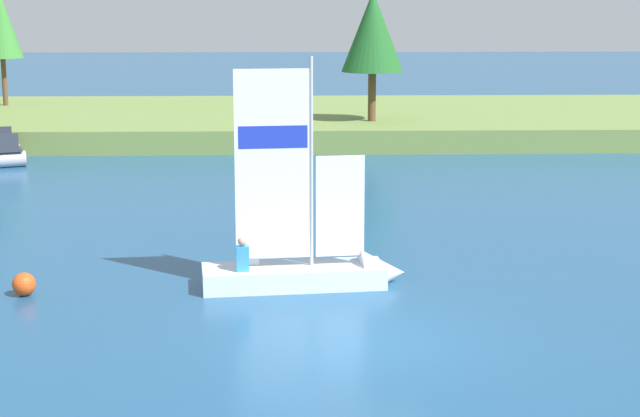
{
  "coord_description": "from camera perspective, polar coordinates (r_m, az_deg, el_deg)",
  "views": [
    {
      "loc": [
        -1.38,
        -18.21,
        6.4
      ],
      "look_at": [
        -0.67,
        6.52,
        1.2
      ],
      "focal_mm": 57.08,
      "sensor_mm": 36.0,
      "label": 1
    }
  ],
  "objects": [
    {
      "name": "ground_plane",
      "position": [
        19.35,
        2.56,
        -7.45
      ],
      "size": [
        200.0,
        200.0,
        0.0
      ],
      "primitive_type": "plane",
      "color": "navy"
    },
    {
      "name": "shore_bank",
      "position": [
        48.97,
        -0.01,
        4.94
      ],
      "size": [
        80.0,
        14.95,
        0.98
      ],
      "primitive_type": "cube",
      "color": "olive",
      "rests_on": "ground"
    },
    {
      "name": "shoreline_tree_centre",
      "position": [
        53.45,
        -17.47,
        9.84
      ],
      "size": [
        2.04,
        2.04,
        5.74
      ],
      "color": "brown",
      "rests_on": "shore_bank"
    },
    {
      "name": "shoreline_tree_midright",
      "position": [
        44.62,
        2.97,
        9.86
      ],
      "size": [
        2.7,
        2.7,
        5.62
      ],
      "color": "brown",
      "rests_on": "shore_bank"
    },
    {
      "name": "sailboat",
      "position": [
        22.8,
        -0.0,
        -3.25
      ],
      "size": [
        4.66,
        1.66,
        5.43
      ],
      "rotation": [
        0.0,
        0.0,
        0.11
      ],
      "color": "silver",
      "rests_on": "ground"
    },
    {
      "name": "channel_buoy",
      "position": [
        23.02,
        -16.26,
        -4.1
      ],
      "size": [
        0.51,
        0.51,
        0.51
      ],
      "primitive_type": "sphere",
      "color": "#E54C19",
      "rests_on": "ground"
    }
  ]
}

